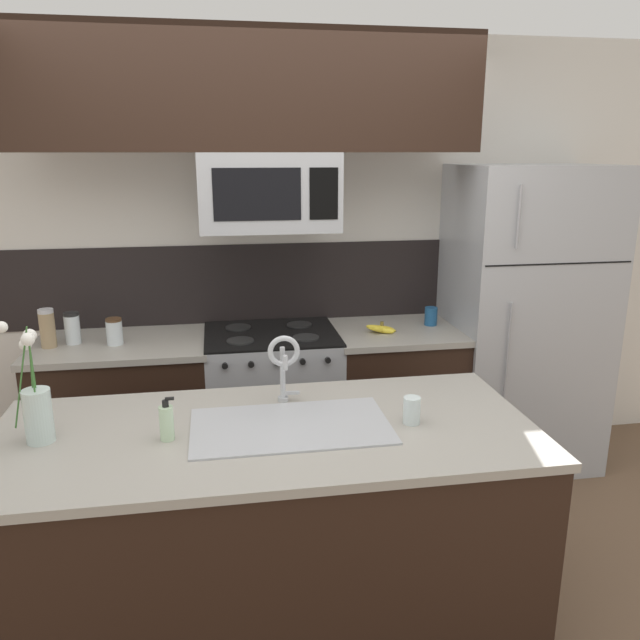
# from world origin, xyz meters

# --- Properties ---
(ground_plane) EXTENTS (10.00, 10.00, 0.00)m
(ground_plane) POSITION_xyz_m (0.00, 0.00, 0.00)
(ground_plane) COLOR brown
(rear_partition) EXTENTS (5.20, 0.10, 2.60)m
(rear_partition) POSITION_xyz_m (0.30, 1.28, 1.30)
(rear_partition) COLOR silver
(rear_partition) RESTS_ON ground
(splash_band) EXTENTS (3.34, 0.01, 0.48)m
(splash_band) POSITION_xyz_m (0.00, 1.22, 1.15)
(splash_band) COLOR black
(splash_band) RESTS_ON rear_partition
(back_counter_left) EXTENTS (0.95, 0.65, 0.91)m
(back_counter_left) POSITION_xyz_m (-0.84, 0.90, 0.46)
(back_counter_left) COLOR black
(back_counter_left) RESTS_ON ground
(back_counter_right) EXTENTS (0.76, 0.65, 0.91)m
(back_counter_right) POSITION_xyz_m (0.74, 0.90, 0.46)
(back_counter_right) COLOR black
(back_counter_right) RESTS_ON ground
(stove_range) EXTENTS (0.76, 0.64, 0.93)m
(stove_range) POSITION_xyz_m (0.00, 0.90, 0.46)
(stove_range) COLOR #A8AAAF
(stove_range) RESTS_ON ground
(microwave) EXTENTS (0.74, 0.40, 0.41)m
(microwave) POSITION_xyz_m (0.00, 0.88, 1.72)
(microwave) COLOR #A8AAAF
(upper_cabinet_band) EXTENTS (2.41, 0.34, 0.60)m
(upper_cabinet_band) POSITION_xyz_m (-0.10, 0.85, 2.23)
(upper_cabinet_band) COLOR black
(refrigerator) EXTENTS (0.90, 0.74, 1.86)m
(refrigerator) POSITION_xyz_m (1.56, 0.92, 0.93)
(refrigerator) COLOR #A8AAAF
(refrigerator) RESTS_ON ground
(storage_jar_tall) EXTENTS (0.08, 0.08, 0.21)m
(storage_jar_tall) POSITION_xyz_m (-1.20, 0.87, 1.02)
(storage_jar_tall) COLOR #997F5B
(storage_jar_tall) RESTS_ON back_counter_left
(storage_jar_medium) EXTENTS (0.08, 0.08, 0.18)m
(storage_jar_medium) POSITION_xyz_m (-1.09, 0.92, 1.00)
(storage_jar_medium) COLOR silver
(storage_jar_medium) RESTS_ON back_counter_left
(storage_jar_short) EXTENTS (0.09, 0.09, 0.15)m
(storage_jar_short) POSITION_xyz_m (-0.86, 0.86, 0.98)
(storage_jar_short) COLOR silver
(storage_jar_short) RESTS_ON back_counter_left
(banana_bunch) EXTENTS (0.19, 0.12, 0.08)m
(banana_bunch) POSITION_xyz_m (0.64, 0.84, 0.93)
(banana_bunch) COLOR yellow
(banana_bunch) RESTS_ON back_counter_right
(coffee_tin) EXTENTS (0.08, 0.08, 0.11)m
(coffee_tin) POSITION_xyz_m (0.98, 0.95, 0.97)
(coffee_tin) COLOR #1E5184
(coffee_tin) RESTS_ON back_counter_right
(island_counter) EXTENTS (2.07, 0.91, 0.91)m
(island_counter) POSITION_xyz_m (-0.13, -0.35, 0.46)
(island_counter) COLOR black
(island_counter) RESTS_ON ground
(kitchen_sink) EXTENTS (0.76, 0.44, 0.16)m
(kitchen_sink) POSITION_xyz_m (-0.04, -0.35, 0.84)
(kitchen_sink) COLOR #ADAFB5
(kitchen_sink) RESTS_ON island_counter
(sink_faucet) EXTENTS (0.14, 0.14, 0.31)m
(sink_faucet) POSITION_xyz_m (-0.04, -0.13, 1.11)
(sink_faucet) COLOR #B7BABF
(sink_faucet) RESTS_ON island_counter
(dish_soap_bottle) EXTENTS (0.06, 0.05, 0.16)m
(dish_soap_bottle) POSITION_xyz_m (-0.50, -0.38, 0.98)
(dish_soap_bottle) COLOR beige
(dish_soap_bottle) RESTS_ON island_counter
(drinking_glass) EXTENTS (0.07, 0.07, 0.11)m
(drinking_glass) POSITION_xyz_m (0.43, -0.39, 0.96)
(drinking_glass) COLOR silver
(drinking_glass) RESTS_ON island_counter
(flower_vase) EXTENTS (0.15, 0.13, 0.46)m
(flower_vase) POSITION_xyz_m (-0.96, -0.32, 1.04)
(flower_vase) COLOR silver
(flower_vase) RESTS_ON island_counter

